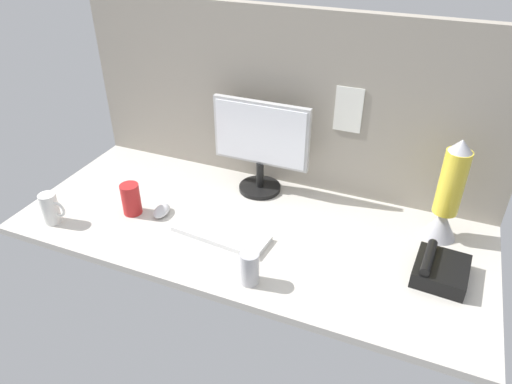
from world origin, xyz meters
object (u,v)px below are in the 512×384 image
desk_phone (440,270)px  mug_steel (250,268)px  keyboard (221,234)px  mug_red_plastic (131,199)px  monitor (261,143)px  lava_lamp (448,198)px  mug_ceramic_white (51,208)px  mouse (162,211)px

desk_phone → mug_steel: bearing=-155.4°
keyboard → mug_red_plastic: mug_red_plastic is taller
monitor → mug_red_plastic: monitor is taller
monitor → lava_lamp: lava_lamp is taller
keyboard → mug_red_plastic: bearing=-174.9°
lava_lamp → desk_phone: bearing=-85.6°
desk_phone → keyboard: bearing=-174.2°
mug_red_plastic → desk_phone: 117.22cm
monitor → mug_steel: 60.27cm
mug_ceramic_white → mug_steel: (84.11, -1.37, -0.39)cm
mug_ceramic_white → lava_lamp: 148.53cm
mouse → mug_red_plastic: 12.84cm
monitor → lava_lamp: (74.42, -5.19, -5.22)cm
mug_ceramic_white → mug_steel: bearing=-0.9°
mug_red_plastic → monitor: bearing=41.8°
keyboard → mouse: mouse is taller
mug_red_plastic → lava_lamp: 119.71cm
lava_lamp → monitor: bearing=176.0°
lava_lamp → desk_phone: lava_lamp is taller
lava_lamp → mug_steel: bearing=-138.3°
mouse → desk_phone: desk_phone is taller
mug_ceramic_white → lava_lamp: lava_lamp is taller
monitor → mug_steel: bearing=-71.4°
mug_red_plastic → mug_steel: (59.20, -18.63, -0.52)cm
monitor → mug_ceramic_white: monitor is taller
mug_ceramic_white → mouse: bearing=29.5°
mouse → mug_red_plastic: size_ratio=0.74×
keyboard → desk_phone: (77.47, 7.85, 2.19)cm
monitor → mug_red_plastic: size_ratio=3.17×
keyboard → lava_lamp: bearing=27.7°
mug_steel → keyboard: bearing=136.8°
mouse → mug_red_plastic: (-11.45, -3.34, 4.77)cm
lava_lamp → keyboard: bearing=-157.5°
mug_ceramic_white → lava_lamp: size_ratio=0.31×
mug_ceramic_white → monitor: bearing=39.3°
monitor → mug_ceramic_white: bearing=-140.7°
mug_red_plastic → desk_phone: size_ratio=0.64×
mouse → mug_ceramic_white: bearing=-156.9°
monitor → mouse: size_ratio=4.28×
mouse → mug_red_plastic: bearing=-170.1°
mug_red_plastic → mug_steel: mug_red_plastic is taller
mug_red_plastic → mug_ceramic_white: bearing=-145.3°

